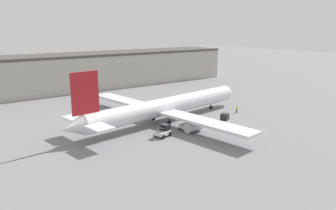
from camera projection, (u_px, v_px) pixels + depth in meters
ground_plane at (168, 121)px, 66.13m from camera, size 400.00×400.00×0.00m
terminal_building at (105, 69)px, 103.78m from camera, size 84.49×15.29×10.66m
airplane at (164, 107)px, 64.68m from camera, size 44.63×42.45×11.65m
ground_crew_worker at (237, 109)px, 71.83m from camera, size 0.38×0.38×1.75m
baggage_tug at (223, 121)px, 61.79m from camera, size 3.67×2.80×2.42m
belt_loader_truck at (163, 131)px, 56.40m from camera, size 3.04×2.67×2.05m
pushback_tug at (188, 124)px, 60.42m from camera, size 2.79×2.03×2.05m
safety_cone_near at (256, 130)px, 58.99m from camera, size 0.36×0.36×0.55m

